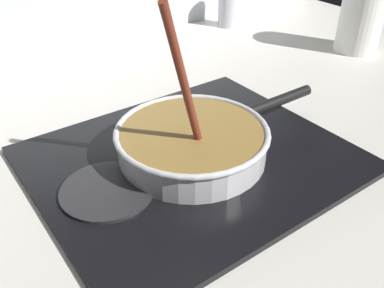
{
  "coord_description": "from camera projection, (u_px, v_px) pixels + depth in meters",
  "views": [
    {
      "loc": [
        -0.27,
        -0.43,
        0.47
      ],
      "look_at": [
        0.11,
        0.09,
        0.04
      ],
      "focal_mm": 39.66,
      "sensor_mm": 36.0,
      "label": 1
    }
  ],
  "objects": [
    {
      "name": "ground",
      "position": [
        172.0,
        220.0,
        0.69
      ],
      "size": [
        2.4,
        1.6,
        0.04
      ],
      "primitive_type": "cube",
      "color": "beige"
    },
    {
      "name": "hob_plate",
      "position": [
        192.0,
        159.0,
        0.79
      ],
      "size": [
        0.56,
        0.48,
        0.01
      ],
      "primitive_type": "cube",
      "color": "black",
      "rests_on": "ground"
    },
    {
      "name": "burner_ring",
      "position": [
        192.0,
        155.0,
        0.79
      ],
      "size": [
        0.18,
        0.18,
        0.01
      ],
      "primitive_type": "torus",
      "color": "#592D0C",
      "rests_on": "hob_plate"
    },
    {
      "name": "spare_burner",
      "position": [
        107.0,
        190.0,
        0.7
      ],
      "size": [
        0.16,
        0.16,
        0.01
      ],
      "primitive_type": "cylinder",
      "color": "#262628",
      "rests_on": "hob_plate"
    },
    {
      "name": "cooking_pan",
      "position": [
        193.0,
        141.0,
        0.77
      ],
      "size": [
        0.45,
        0.28,
        0.31
      ],
      "color": "silver",
      "rests_on": "hob_plate"
    },
    {
      "name": "condiment_jar",
      "position": [
        228.0,
        6.0,
        1.44
      ],
      "size": [
        0.07,
        0.07,
        0.14
      ],
      "color": "silver",
      "rests_on": "ground"
    },
    {
      "name": "paper_towel_roll",
      "position": [
        362.0,
        13.0,
        1.22
      ],
      "size": [
        0.12,
        0.12,
        0.23
      ],
      "primitive_type": "cylinder",
      "color": "white",
      "rests_on": "ground"
    }
  ]
}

